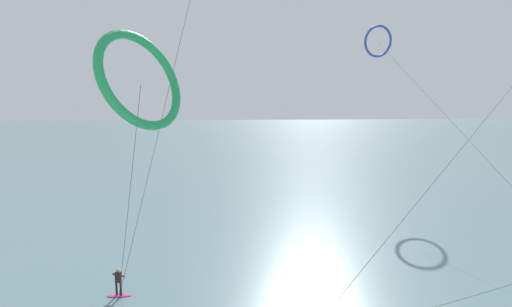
% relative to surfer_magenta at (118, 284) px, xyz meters
% --- Properties ---
extents(sea_water, '(400.00, 200.00, 0.08)m').
position_rel_surfer_magenta_xyz_m(sea_water, '(8.25, 87.98, -0.78)').
color(sea_water, slate).
rests_on(sea_water, ground).
extents(surfer_magenta, '(1.40, 0.65, 1.70)m').
position_rel_surfer_magenta_xyz_m(surfer_magenta, '(0.00, 0.00, 0.00)').
color(surfer_magenta, '#CC288E').
rests_on(surfer_magenta, ground).
extents(kite_cobalt, '(4.25, 41.03, 20.93)m').
position_rel_surfer_magenta_xyz_m(kite_cobalt, '(26.45, 30.80, 17.97)').
color(kite_cobalt, '#2647B7').
rests_on(kite_cobalt, ground).
extents(kite_emerald, '(4.77, 6.91, 14.61)m').
position_rel_surfer_magenta_xyz_m(kite_emerald, '(2.55, -4.36, 11.51)').
color(kite_emerald, '#199351').
rests_on(kite_emerald, ground).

